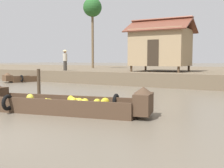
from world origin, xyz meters
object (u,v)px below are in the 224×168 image
at_px(banana_boat, 63,104).
at_px(mooring_post, 39,85).
at_px(cargo_boat_upstream, 34,78).
at_px(vendor_person, 65,59).
at_px(stilt_house_left, 161,47).
at_px(palm_tree_near, 92,9).

relative_size(banana_boat, mooring_post, 4.36).
relative_size(cargo_boat_upstream, vendor_person, 2.87).
bearing_deg(mooring_post, banana_boat, -30.95).
height_order(banana_boat, stilt_house_left, stilt_house_left).
distance_m(banana_boat, vendor_person, 13.21).
bearing_deg(mooring_post, palm_tree_near, 115.96).
xyz_separation_m(palm_tree_near, mooring_post, (7.25, -14.88, -6.18)).
bearing_deg(vendor_person, banana_boat, -50.82).
bearing_deg(banana_boat, vendor_person, 129.18).
height_order(palm_tree_near, vendor_person, palm_tree_near).
height_order(palm_tree_near, mooring_post, palm_tree_near).
height_order(cargo_boat_upstream, mooring_post, mooring_post).
distance_m(cargo_boat_upstream, mooring_post, 11.16).
bearing_deg(stilt_house_left, banana_boat, -84.72).
bearing_deg(stilt_house_left, cargo_boat_upstream, -162.12).
relative_size(banana_boat, stilt_house_left, 1.28).
bearing_deg(banana_boat, cargo_boat_upstream, 139.54).
xyz_separation_m(cargo_boat_upstream, vendor_person, (2.48, 0.98, 1.55)).
height_order(stilt_house_left, vendor_person, stilt_house_left).
xyz_separation_m(banana_boat, mooring_post, (-2.63, 1.58, 0.37)).
xyz_separation_m(stilt_house_left, palm_tree_near, (-8.74, 4.16, 4.17)).
bearing_deg(vendor_person, mooring_post, -56.63).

